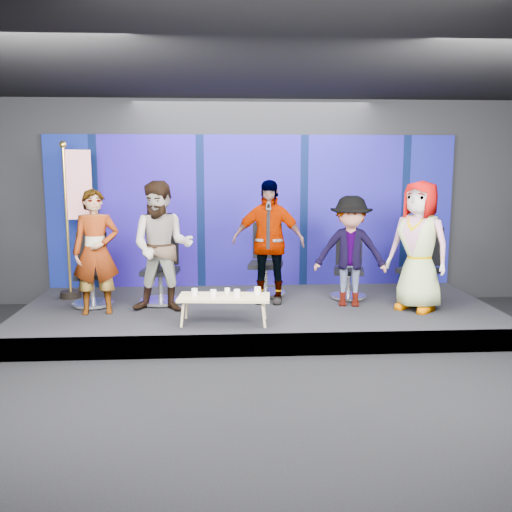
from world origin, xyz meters
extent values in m
plane|color=black|center=(0.00, 0.00, 0.00)|extent=(10.00, 10.00, 0.00)
cube|color=black|center=(0.00, 4.00, 1.75)|extent=(10.00, 0.02, 3.50)
cube|color=black|center=(0.00, -4.00, 1.75)|extent=(10.00, 0.02, 3.50)
cube|color=black|center=(0.00, 0.00, 3.50)|extent=(10.00, 8.00, 0.02)
cube|color=black|center=(0.00, 2.50, 0.15)|extent=(7.00, 3.00, 0.30)
cube|color=#071959|center=(0.00, 3.95, 1.60)|extent=(7.00, 0.08, 2.60)
cylinder|color=silver|center=(-2.48, 2.58, 0.33)|extent=(0.70, 0.70, 0.06)
cylinder|color=silver|center=(-2.48, 2.58, 0.57)|extent=(0.07, 0.07, 0.41)
cube|color=black|center=(-2.48, 2.58, 0.77)|extent=(0.56, 0.56, 0.07)
cube|color=black|center=(-2.52, 2.83, 1.11)|extent=(0.45, 0.11, 0.56)
imported|color=black|center=(-2.31, 2.17, 1.18)|extent=(0.70, 0.51, 1.77)
cylinder|color=silver|center=(-1.48, 2.67, 0.33)|extent=(0.72, 0.72, 0.07)
cylinder|color=silver|center=(-1.48, 2.67, 0.58)|extent=(0.08, 0.08, 0.44)
cube|color=black|center=(-1.48, 2.67, 0.80)|extent=(0.58, 0.58, 0.08)
cube|color=black|center=(-1.45, 2.93, 1.16)|extent=(0.48, 0.10, 0.60)
imported|color=black|center=(-1.39, 2.23, 1.24)|extent=(0.98, 0.80, 1.88)
cylinder|color=silver|center=(0.17, 3.13, 0.33)|extent=(0.76, 0.76, 0.07)
cylinder|color=silver|center=(0.17, 3.13, 0.58)|extent=(0.08, 0.08, 0.44)
cube|color=black|center=(0.17, 3.13, 0.80)|extent=(0.61, 0.61, 0.08)
cube|color=black|center=(0.21, 3.38, 1.16)|extent=(0.48, 0.14, 0.60)
imported|color=black|center=(0.17, 2.68, 1.24)|extent=(1.17, 0.66, 1.88)
cylinder|color=silver|center=(1.46, 2.83, 0.33)|extent=(0.68, 0.68, 0.06)
cylinder|color=silver|center=(1.46, 2.83, 0.55)|extent=(0.07, 0.07, 0.38)
cube|color=black|center=(1.46, 2.83, 0.74)|extent=(0.54, 0.54, 0.07)
cube|color=black|center=(1.51, 3.05, 1.06)|extent=(0.42, 0.13, 0.53)
imported|color=black|center=(1.37, 2.39, 1.13)|extent=(1.17, 0.82, 1.65)
cylinder|color=silver|center=(2.47, 2.49, 0.33)|extent=(0.93, 0.93, 0.07)
cylinder|color=silver|center=(2.47, 2.49, 0.58)|extent=(0.08, 0.08, 0.44)
cube|color=black|center=(2.47, 2.49, 0.80)|extent=(0.74, 0.74, 0.08)
cube|color=black|center=(2.65, 2.67, 1.16)|extent=(0.37, 0.38, 0.60)
imported|color=black|center=(2.30, 2.07, 1.24)|extent=(1.07, 1.08, 1.88)
cube|color=tan|center=(-0.52, 1.53, 0.65)|extent=(1.25, 0.62, 0.04)
cylinder|color=tan|center=(-1.06, 1.37, 0.47)|extent=(0.03, 0.03, 0.34)
cylinder|color=tan|center=(-1.03, 1.77, 0.47)|extent=(0.03, 0.03, 0.34)
cylinder|color=tan|center=(-0.01, 1.28, 0.47)|extent=(0.03, 0.03, 0.34)
cylinder|color=tan|center=(0.03, 1.68, 0.47)|extent=(0.03, 0.03, 0.34)
cylinder|color=silver|center=(-0.91, 1.57, 0.72)|extent=(0.08, 0.08, 0.10)
cylinder|color=silver|center=(-0.66, 1.48, 0.72)|extent=(0.08, 0.08, 0.10)
cylinder|color=silver|center=(-0.47, 1.63, 0.71)|extent=(0.07, 0.07, 0.08)
cylinder|color=silver|center=(-0.35, 1.47, 0.72)|extent=(0.08, 0.08, 0.10)
cylinder|color=silver|center=(-0.06, 1.58, 0.73)|extent=(0.09, 0.09, 0.10)
cylinder|color=black|center=(-2.95, 3.16, 0.35)|extent=(0.33, 0.33, 0.10)
cylinder|color=gold|center=(-2.95, 3.16, 1.53)|extent=(0.05, 0.05, 2.25)
sphere|color=gold|center=(-2.95, 3.16, 2.70)|extent=(0.11, 0.11, 0.11)
cube|color=red|center=(-2.76, 3.22, 2.09)|extent=(0.38, 0.22, 1.07)
camera|label=1|loc=(-0.55, -5.89, 2.42)|focal=40.00mm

